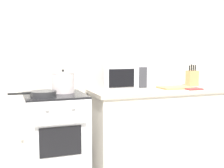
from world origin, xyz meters
TOP-DOWN VIEW (x-y plane):
  - back_wall at (0.30, 0.97)m, footprint 4.40×0.10m
  - lower_cabinet_right at (0.90, 0.62)m, footprint 1.64×0.56m
  - countertop_right at (0.90, 0.62)m, footprint 1.70×0.60m
  - stove at (-0.35, 0.60)m, footprint 0.60×0.64m
  - stock_pot at (-0.25, 0.68)m, footprint 0.32×0.24m
  - frying_pan at (-0.48, 0.51)m, footprint 0.45×0.25m
  - microwave at (0.39, 0.68)m, footprint 0.50×0.37m
  - cutting_board at (1.03, 0.60)m, footprint 0.36×0.26m
  - knife_block at (1.36, 0.74)m, footprint 0.13×0.10m
  - oven_mitt at (1.17, 0.44)m, footprint 0.18×0.14m

SIDE VIEW (x-z plane):
  - lower_cabinet_right at x=0.90m, z-range 0.00..0.88m
  - stove at x=-0.35m, z-range 0.00..0.92m
  - countertop_right at x=0.90m, z-range 0.88..0.92m
  - oven_mitt at x=1.17m, z-range 0.92..0.94m
  - cutting_board at x=1.03m, z-range 0.92..0.94m
  - frying_pan at x=-0.48m, z-range 0.92..0.97m
  - knife_block at x=1.36m, z-range 0.89..1.15m
  - stock_pot at x=-0.25m, z-range 0.91..1.15m
  - microwave at x=0.39m, z-range 0.92..1.22m
  - back_wall at x=0.30m, z-range 0.00..2.50m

